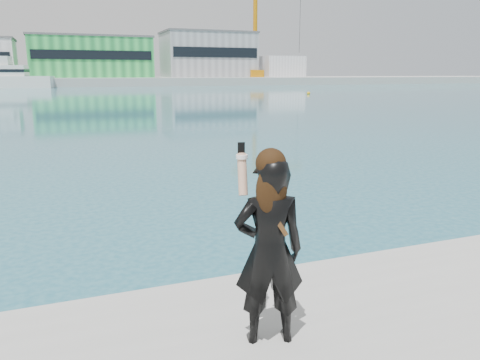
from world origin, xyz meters
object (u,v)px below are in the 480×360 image
(buoy_near, at_px, (308,94))
(woman, at_px, (269,246))
(dock_crane, at_px, (259,29))
(motor_yacht, at_px, (4,76))

(buoy_near, distance_m, woman, 69.16)
(buoy_near, bearing_deg, woman, -119.51)
(buoy_near, height_order, woman, woman)
(dock_crane, distance_m, woman, 133.90)
(dock_crane, height_order, woman, dock_crane)
(dock_crane, height_order, motor_yacht, dock_crane)
(motor_yacht, xyz_separation_m, woman, (12.08, -111.03, -0.76))
(woman, bearing_deg, motor_yacht, -69.99)
(dock_crane, height_order, buoy_near, dock_crane)
(motor_yacht, bearing_deg, woman, -72.86)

